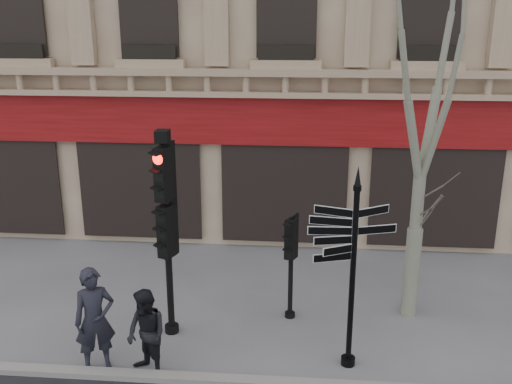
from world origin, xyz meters
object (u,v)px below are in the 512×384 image
fingerpost (355,236)px  pedestrian_b (146,334)px  traffic_signal_secondary (291,249)px  traffic_signal_main (166,210)px  plane_tree (430,63)px  pedestrian_a (95,320)px

fingerpost → pedestrian_b: 4.05m
fingerpost → pedestrian_b: bearing=-177.1°
fingerpost → traffic_signal_secondary: (-1.13, 1.67, -0.99)m
traffic_signal_main → pedestrian_b: 2.35m
traffic_signal_secondary → plane_tree: size_ratio=0.29×
fingerpost → plane_tree: (1.44, 2.03, 2.80)m
traffic_signal_secondary → traffic_signal_main: bearing=-137.4°
traffic_signal_main → plane_tree: plane_tree is taller
traffic_signal_main → plane_tree: 5.78m
pedestrian_b → traffic_signal_main: bearing=126.3°
traffic_signal_secondary → pedestrian_b: size_ratio=1.36×
traffic_signal_main → pedestrian_b: (-0.08, -1.48, -1.82)m
traffic_signal_main → traffic_signal_secondary: (2.40, 0.82, -1.08)m
plane_tree → pedestrian_b: (-5.04, -2.66, -4.53)m
traffic_signal_main → traffic_signal_secondary: 2.75m
traffic_signal_secondary → pedestrian_a: (-3.45, -2.18, -0.58)m
traffic_signal_secondary → pedestrian_a: size_ratio=1.14×
plane_tree → pedestrian_b: size_ratio=4.62×
fingerpost → traffic_signal_main: size_ratio=0.91×
traffic_signal_main → pedestrian_a: traffic_signal_main is taller
plane_tree → traffic_signal_secondary: bearing=-171.9°
traffic_signal_main → pedestrian_b: size_ratio=2.54×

